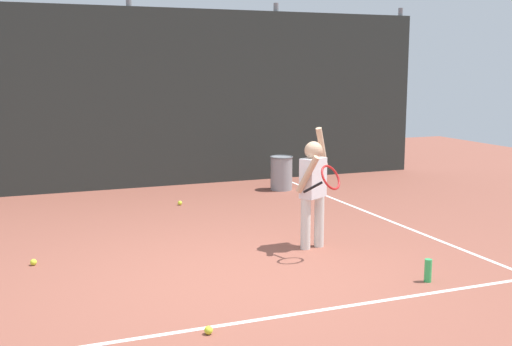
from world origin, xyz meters
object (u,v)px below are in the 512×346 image
tennis_ball_3 (209,330)px  tennis_player (314,185)px  water_bottle (428,271)px  tennis_ball_4 (180,203)px  ball_hopper (281,173)px  tennis_ball_2 (33,262)px

tennis_ball_3 → tennis_player: bearing=45.4°
water_bottle → tennis_ball_4: water_bottle is taller
ball_hopper → tennis_ball_4: 1.98m
water_bottle → ball_hopper: bearing=83.2°
water_bottle → tennis_player: bearing=109.6°
water_bottle → tennis_ball_3: (-2.29, -0.39, -0.08)m
tennis_player → tennis_ball_3: (-1.79, -1.81, -0.69)m
tennis_player → water_bottle: bearing=-99.8°
tennis_ball_2 → tennis_ball_4: 3.12m
tennis_player → ball_hopper: tennis_player is taller
tennis_player → ball_hopper: size_ratio=2.40×
ball_hopper → tennis_ball_3: (-2.85, -5.12, -0.26)m
tennis_ball_3 → ball_hopper: bearing=60.9°
tennis_player → tennis_ball_3: tennis_player is taller
water_bottle → tennis_ball_4: (-1.32, 4.17, -0.08)m
ball_hopper → tennis_ball_4: ball_hopper is taller
tennis_player → ball_hopper: bearing=42.8°
water_bottle → tennis_ball_2: bearing=151.2°
tennis_ball_3 → tennis_ball_4: same height
water_bottle → tennis_ball_2: 3.94m
tennis_ball_4 → ball_hopper: bearing=16.6°
ball_hopper → tennis_ball_3: ball_hopper is taller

